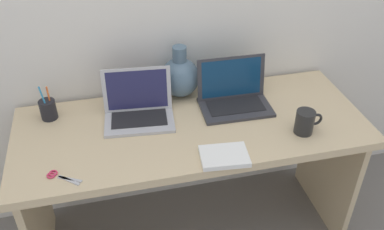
# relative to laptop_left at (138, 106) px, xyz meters

# --- Properties ---
(ground_plane) EXTENTS (6.00, 6.00, 0.00)m
(ground_plane) POSITION_rel_laptop_left_xyz_m (0.23, -0.11, -0.80)
(ground_plane) COLOR slate
(desk) EXTENTS (1.59, 0.64, 0.74)m
(desk) POSITION_rel_laptop_left_xyz_m (0.23, -0.11, -0.21)
(desk) COLOR #D1B78C
(desk) RESTS_ON ground
(laptop_left) EXTENTS (0.33, 0.25, 0.22)m
(laptop_left) POSITION_rel_laptop_left_xyz_m (0.00, 0.00, 0.00)
(laptop_left) COLOR #B2B2B7
(laptop_left) RESTS_ON desk
(laptop_right) EXTENTS (0.34, 0.23, 0.22)m
(laptop_right) POSITION_rel_laptop_left_xyz_m (0.46, 0.00, -0.00)
(laptop_right) COLOR #333338
(laptop_right) RESTS_ON desk
(green_vase) EXTENTS (0.19, 0.19, 0.26)m
(green_vase) POSITION_rel_laptop_left_xyz_m (0.23, 0.14, 0.04)
(green_vase) COLOR slate
(green_vase) RESTS_ON desk
(notebook_stack) EXTENTS (0.21, 0.16, 0.02)m
(notebook_stack) POSITION_rel_laptop_left_xyz_m (0.30, -0.37, -0.05)
(notebook_stack) COLOR white
(notebook_stack) RESTS_ON desk
(coffee_mug) EXTENTS (0.13, 0.08, 0.11)m
(coffee_mug) POSITION_rel_laptop_left_xyz_m (0.69, -0.28, -0.01)
(coffee_mug) COLOR black
(coffee_mug) RESTS_ON desk
(pen_cup) EXTENTS (0.07, 0.07, 0.18)m
(pen_cup) POSITION_rel_laptop_left_xyz_m (-0.40, 0.08, -0.01)
(pen_cup) COLOR black
(pen_cup) RESTS_ON desk
(scissors) EXTENTS (0.14, 0.11, 0.01)m
(scissors) POSITION_rel_laptop_left_xyz_m (-0.36, -0.33, -0.06)
(scissors) COLOR #B7B7BC
(scissors) RESTS_ON desk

